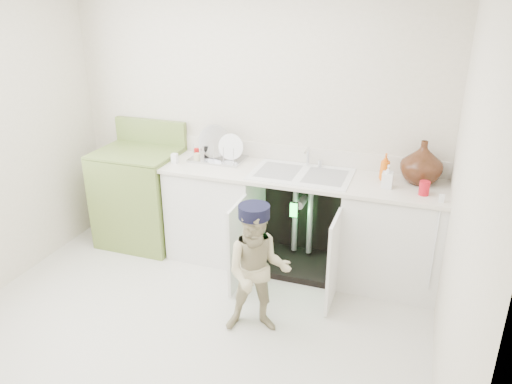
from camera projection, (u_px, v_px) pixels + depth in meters
ground at (186, 332)px, 3.73m from camera, size 3.50×3.50×0.00m
room_shell at (175, 176)px, 3.24m from camera, size 6.00×5.50×1.26m
counter_run at (304, 219)px, 4.42m from camera, size 2.44×1.02×1.25m
avocado_stove at (141, 195)px, 4.89m from camera, size 0.76×0.65×1.18m
repair_worker at (258, 270)px, 3.57m from camera, size 0.57×0.90×1.01m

